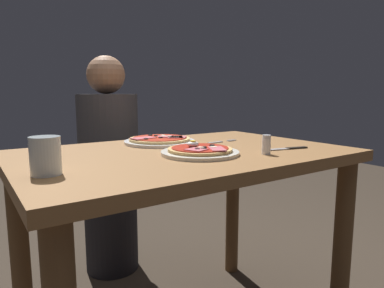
# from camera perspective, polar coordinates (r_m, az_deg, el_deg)

# --- Properties ---
(dining_table) EXTENTS (1.17, 0.77, 0.78)m
(dining_table) POSITION_cam_1_polar(r_m,az_deg,el_deg) (1.28, -1.35, -6.85)
(dining_table) COLOR olive
(dining_table) RESTS_ON ground
(pizza_foreground) EXTENTS (0.27, 0.27, 0.05)m
(pizza_foreground) POSITION_cam_1_polar(r_m,az_deg,el_deg) (1.17, 1.44, -1.18)
(pizza_foreground) COLOR silver
(pizza_foreground) RESTS_ON dining_table
(pizza_across_left) EXTENTS (0.30, 0.30, 0.03)m
(pizza_across_left) POSITION_cam_1_polar(r_m,az_deg,el_deg) (1.44, -5.38, 0.61)
(pizza_across_left) COLOR white
(pizza_across_left) RESTS_ON dining_table
(water_glass_near) EXTENTS (0.08, 0.08, 0.10)m
(water_glass_near) POSITION_cam_1_polar(r_m,az_deg,el_deg) (0.95, -23.21, -2.23)
(water_glass_near) COLOR silver
(water_glass_near) RESTS_ON dining_table
(fork) EXTENTS (0.16, 0.03, 0.00)m
(fork) POSITION_cam_1_polar(r_m,az_deg,el_deg) (1.46, 4.70, 0.36)
(fork) COLOR silver
(fork) RESTS_ON dining_table
(knife) EXTENTS (0.19, 0.06, 0.01)m
(knife) POSITION_cam_1_polar(r_m,az_deg,el_deg) (1.33, 15.73, -0.72)
(knife) COLOR silver
(knife) RESTS_ON dining_table
(salt_shaker) EXTENTS (0.03, 0.03, 0.07)m
(salt_shaker) POSITION_cam_1_polar(r_m,az_deg,el_deg) (1.20, 12.29, -0.13)
(salt_shaker) COLOR white
(salt_shaker) RESTS_ON dining_table
(diner_person) EXTENTS (0.32, 0.32, 1.18)m
(diner_person) POSITION_cam_1_polar(r_m,az_deg,el_deg) (1.93, -13.59, -4.44)
(diner_person) COLOR black
(diner_person) RESTS_ON ground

